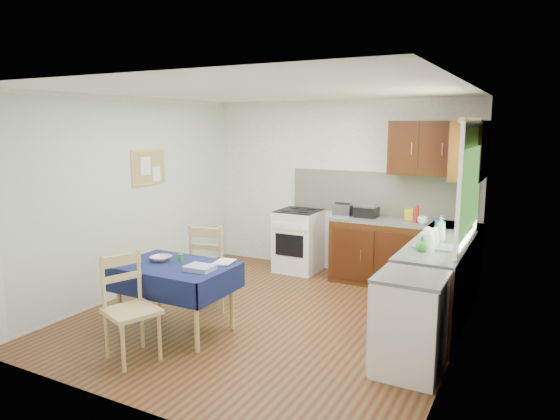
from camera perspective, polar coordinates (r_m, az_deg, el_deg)
The scene contains 33 objects.
floor at distance 5.79m, azimuth -1.26°, elevation -12.09°, with size 4.20×4.20×0.00m, color #472413.
ceiling at distance 5.38m, azimuth -1.36°, elevation 13.45°, with size 4.00×4.20×0.02m, color white.
wall_back at distance 7.33m, azimuth 6.71°, elevation 2.62°, with size 4.00×0.02×2.50m, color silver.
wall_front at distance 3.79m, azimuth -16.99°, elevation -4.45°, with size 4.00×0.02×2.50m, color silver.
wall_left at distance 6.64m, azimuth -16.56°, elevation 1.54°, with size 0.02×4.20×2.50m, color silver.
wall_right at distance 4.82m, azimuth 19.98°, elevation -1.64°, with size 0.02×4.20×2.50m, color silver.
base_cabinets at distance 6.32m, azimuth 15.35°, elevation -6.42°, with size 1.90×2.30×0.86m.
worktop_back at distance 6.80m, azimuth 14.01°, elevation -1.33°, with size 1.90×0.60×0.04m, color slate.
worktop_right at distance 5.57m, azimuth 17.64°, elevation -3.93°, with size 0.60×1.70×0.04m, color slate.
worktop_corner at distance 6.68m, azimuth 19.42°, elevation -1.80°, with size 0.60×0.60×0.04m, color slate.
splashback at distance 7.12m, azimuth 11.54°, elevation 1.87°, with size 2.70×0.02×0.60m, color beige.
upper_cabinets at distance 6.59m, azimuth 18.39°, elevation 6.63°, with size 1.20×0.85×0.70m.
stove at distance 7.39m, azimuth 2.12°, elevation -3.49°, with size 0.60×0.61×0.92m.
window at distance 5.45m, azimuth 20.96°, elevation 3.83°, with size 0.04×1.48×1.26m.
fridge at distance 4.57m, azimuth 14.57°, elevation -12.54°, with size 0.58×0.60×0.89m.
corkboard at distance 6.80m, azimuth -14.76°, elevation 4.76°, with size 0.04×0.62×0.47m.
dining_table at distance 5.33m, azimuth -11.91°, elevation -7.20°, with size 1.20×0.81×0.72m.
chair_far at distance 5.94m, azimuth -7.91°, elevation -6.10°, with size 0.55×0.55×1.02m.
chair_near at distance 4.87m, azimuth -16.86°, elevation -10.27°, with size 0.56×0.56×0.98m.
toaster at distance 6.92m, azimuth 7.17°, elevation -0.00°, with size 0.25×0.15×0.19m.
sandwich_press at distance 6.92m, azimuth 9.85°, elevation -0.10°, with size 0.30×0.26×0.17m.
sauce_bottle at distance 6.65m, azimuth 15.37°, elevation -0.46°, with size 0.05×0.05×0.23m, color red.
yellow_packet at distance 6.86m, azimuth 14.55°, elevation -0.45°, with size 0.11×0.08×0.15m, color gold.
dish_rack at distance 5.39m, azimuth 17.18°, elevation -3.86°, with size 0.41×0.31×0.19m.
kettle at distance 5.22m, azimuth 16.51°, elevation -3.31°, with size 0.15×0.15×0.25m.
cup at distance 6.59m, azimuth 15.99°, elevation -1.15°, with size 0.13×0.13×0.10m, color white.
soap_bottle_a at distance 5.68m, azimuth 17.92°, elevation -2.11°, with size 0.10×0.10×0.26m, color white.
soap_bottle_b at distance 6.18m, azimuth 17.83°, elevation -1.47°, with size 0.09×0.09×0.20m, color blue.
soap_bottle_c at distance 5.17m, azimuth 15.94°, elevation -3.75°, with size 0.12×0.12×0.16m, color green.
plate_bowl at distance 5.46m, azimuth -13.46°, elevation -5.42°, with size 0.21×0.21×0.05m, color beige.
book at distance 5.31m, azimuth -7.28°, elevation -5.84°, with size 0.18×0.25×0.02m, color white.
spice_jar at distance 5.32m, azimuth -11.29°, elevation -5.48°, with size 0.05×0.05×0.10m, color green.
tea_towel at distance 5.04m, azimuth -9.16°, elevation -6.56°, with size 0.27×0.22×0.05m, color #2D2A9A.
Camera 1 is at (2.62, -4.69, 2.15)m, focal length 32.00 mm.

